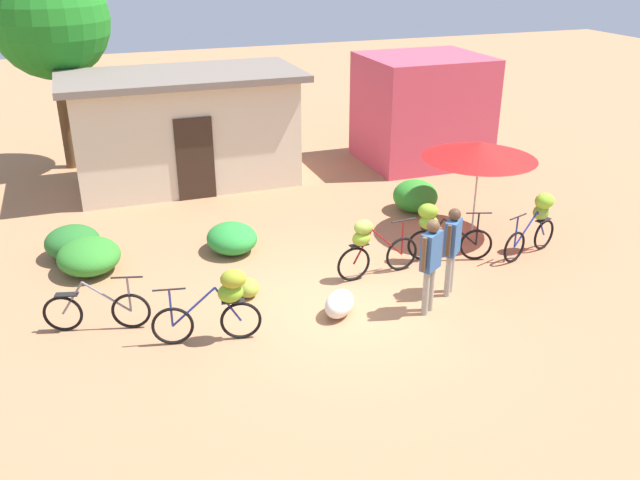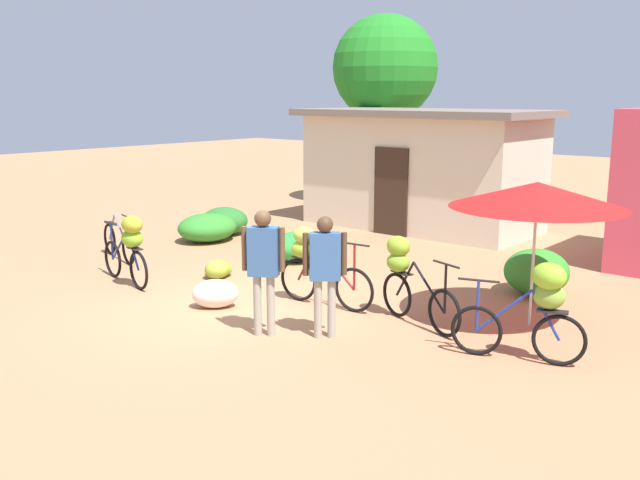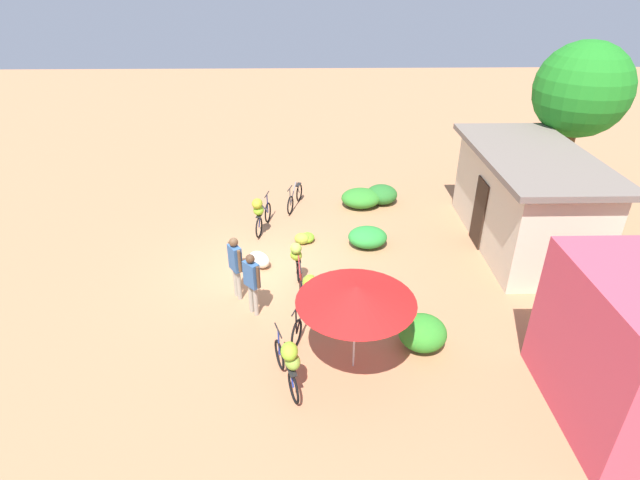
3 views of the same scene
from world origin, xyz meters
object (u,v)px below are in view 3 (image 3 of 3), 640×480
Objects in this scene: bicycle_rightmost at (289,361)px; banana_pile_on_ground at (304,238)px; building_low at (525,199)px; person_bystander at (252,278)px; tree_behind_building at (582,91)px; bicycle_center_loaded at (298,265)px; bicycle_near_pile at (260,212)px; bicycle_leftmost at (295,198)px; person_vendor at (235,262)px; market_umbrella at (356,294)px; produce_sack at (259,260)px; bicycle_by_shop at (307,299)px.

banana_pile_on_ground is at bearing 177.63° from bicycle_rightmost.
building_low reaches higher than person_bystander.
bicycle_center_loaded is (5.05, -8.96, -3.20)m from tree_behind_building.
person_bystander is at bearing -43.75° from bicycle_center_loaded.
building_low is 8.31m from person_bystander.
building_low is 3.59× the size of person_bystander.
bicycle_near_pile is (2.04, -10.17, -3.14)m from tree_behind_building.
bicycle_rightmost reaches higher than bicycle_leftmost.
person_vendor reaches higher than bicycle_leftmost.
person_bystander is at bearing -66.37° from building_low.
market_umbrella reaches higher than bicycle_rightmost.
bicycle_leftmost is 2.50× the size of banana_pile_on_ground.
bicycle_rightmost is 2.68m from person_bystander.
bicycle_leftmost is (-7.82, -1.39, -1.49)m from market_umbrella.
bicycle_rightmost is 2.20× the size of produce_sack.
tree_behind_building is 9.81m from bicycle_leftmost.
person_vendor is at bearing -74.39° from bicycle_center_loaded.
bicycle_by_shop is (3.77, -6.32, -0.73)m from building_low.
building_low is 8.49m from person_vendor.
market_umbrella is 4.87m from produce_sack.
building_low is at bearing -40.48° from tree_behind_building.
banana_pile_on_ground is 1.82m from produce_sack.
bicycle_near_pile is at bearing -170.54° from bicycle_rightmost.
bicycle_leftmost is at bearing 171.82° from person_bystander.
bicycle_near_pile is 1.05× the size of bicycle_by_shop.
tree_behind_building is at bearing 133.63° from bicycle_rightmost.
market_umbrella is at bearing 46.89° from person_vendor.
person_bystander is at bearing 2.25° from bicycle_near_pile.
person_bystander is at bearing 1.43° from produce_sack.
person_bystander is at bearing -109.01° from bicycle_by_shop.
tree_behind_building is at bearing 121.55° from person_bystander.
banana_pile_on_ground is (-5.30, -1.06, -1.69)m from market_umbrella.
person_bystander is (6.14, -10.00, -2.88)m from tree_behind_building.
building_low is 3.48× the size of bicycle_near_pile.
bicycle_center_loaded is at bearing 105.61° from person_vendor.
bicycle_near_pile is at bearing -78.67° from tree_behind_building.
building_low is 1.09× the size of tree_behind_building.
building_low is 7.84m from produce_sack.
bicycle_by_shop is 2.09m from person_vendor.
bicycle_rightmost is at bearing -64.11° from market_umbrella.
bicycle_center_loaded is 1.04× the size of person_bystander.
produce_sack is at bearing -178.57° from person_bystander.
building_low is 8.39× the size of produce_sack.
bicycle_center_loaded is (-2.95, -1.20, -1.16)m from market_umbrella.
person_bystander is at bearing -129.66° from market_umbrella.
market_umbrella is (8.01, -7.76, -2.04)m from tree_behind_building.
banana_pile_on_ground is 0.95× the size of produce_sack.
market_umbrella is (5.19, -5.35, 0.41)m from building_low.
bicycle_near_pile is 0.99× the size of person_vendor.
bicycle_by_shop is at bearing -59.21° from building_low.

